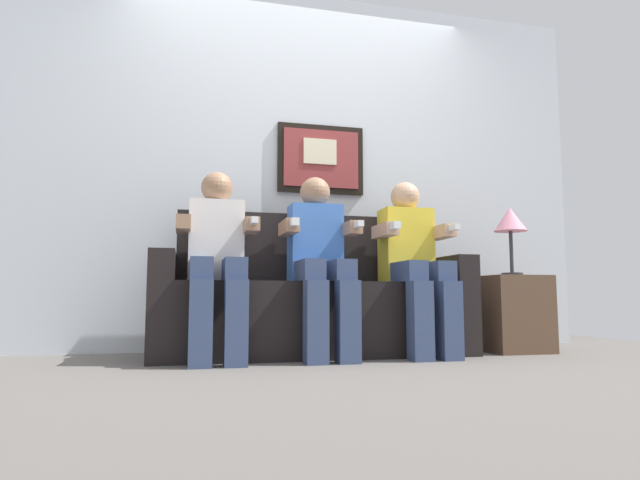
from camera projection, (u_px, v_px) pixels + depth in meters
name	position (u px, v px, depth m)	size (l,w,h in m)	color
ground_plane	(326.00, 361.00, 3.05)	(5.66, 5.66, 0.00)	#66605B
back_wall_assembly	(300.00, 166.00, 3.92)	(4.36, 0.10, 2.60)	silver
couch	(313.00, 305.00, 3.40)	(1.96, 0.58, 0.90)	black
person_on_left	(217.00, 254.00, 3.12)	(0.46, 0.56, 1.11)	white
person_in_middle	(320.00, 256.00, 3.27)	(0.46, 0.56, 1.11)	#3F72CC
person_on_right	(414.00, 258.00, 3.41)	(0.46, 0.56, 1.11)	yellow
side_table_right	(512.00, 314.00, 3.60)	(0.40, 0.40, 0.50)	brown
table_lamp	(510.00, 223.00, 3.66)	(0.22, 0.22, 0.46)	#333338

